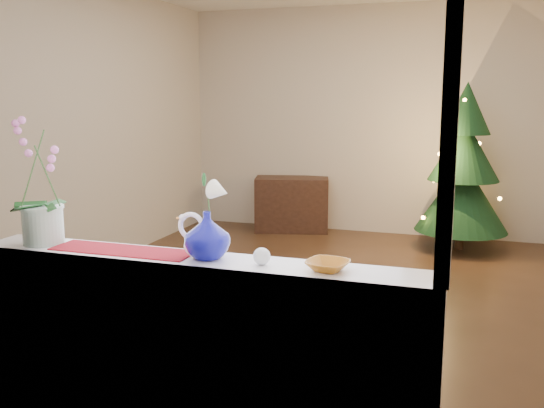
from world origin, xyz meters
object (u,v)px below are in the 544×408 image
(paperweight, at_px, (262,256))
(swan, at_px, (201,237))
(orchid_pot, at_px, (40,181))
(amber_dish, at_px, (328,266))
(blue_vase, at_px, (207,232))
(xmas_tree, at_px, (464,167))
(side_table, at_px, (292,204))

(paperweight, bearing_deg, swan, 177.51)
(orchid_pot, bearing_deg, amber_dish, -0.69)
(blue_vase, bearing_deg, swan, -162.80)
(orchid_pot, distance_m, xmas_tree, 4.73)
(paperweight, bearing_deg, amber_dish, 0.42)
(amber_dish, xyz_separation_m, xmas_tree, (0.46, 4.34, -0.04))
(swan, height_order, amber_dish, swan)
(swan, bearing_deg, side_table, 91.26)
(paperweight, xyz_separation_m, side_table, (-1.25, 4.64, -0.63))
(swan, height_order, paperweight, swan)
(blue_vase, bearing_deg, amber_dish, -1.88)
(amber_dish, bearing_deg, swan, 178.96)
(blue_vase, bearing_deg, paperweight, -4.40)
(side_table, bearing_deg, paperweight, -89.61)
(swan, bearing_deg, orchid_pot, 169.13)
(swan, height_order, side_table, swan)
(xmas_tree, bearing_deg, orchid_pot, -113.79)
(blue_vase, relative_size, amber_dish, 1.63)
(paperweight, distance_m, side_table, 4.84)
(orchid_pot, xyz_separation_m, xmas_tree, (1.90, 4.32, -0.34))
(xmas_tree, relative_size, side_table, 2.03)
(swan, height_order, blue_vase, blue_vase)
(orchid_pot, xyz_separation_m, paperweight, (1.15, -0.02, -0.27))
(swan, relative_size, paperweight, 3.07)
(blue_vase, bearing_deg, side_table, 101.99)
(paperweight, xyz_separation_m, amber_dish, (0.29, 0.00, -0.02))
(blue_vase, relative_size, side_table, 0.28)
(orchid_pot, distance_m, paperweight, 1.18)
(swan, xyz_separation_m, blue_vase, (0.03, 0.01, 0.03))
(orchid_pot, bearing_deg, xmas_tree, 66.21)
(paperweight, relative_size, amber_dish, 0.50)
(amber_dish, bearing_deg, paperweight, -179.58)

